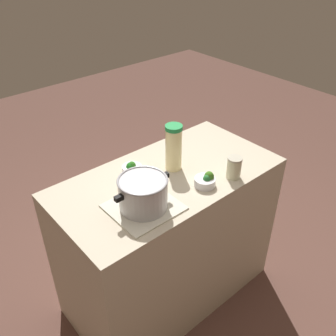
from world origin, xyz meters
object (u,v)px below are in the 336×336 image
Objects in this scene: cooking_pot at (143,193)px; lemonade_pitcher at (174,147)px; broccoli_bowl_center at (132,168)px; mason_jar at (234,167)px; broccoli_bowl_front at (206,181)px.

lemonade_pitcher is (-0.34, -0.17, 0.04)m from cooking_pot.
broccoli_bowl_center is at bearing -115.70° from cooking_pot.
mason_jar is 1.10× the size of broccoli_bowl_front.
broccoli_bowl_center is (0.39, -0.39, -0.03)m from mason_jar.
cooking_pot is at bearing -10.61° from broccoli_bowl_front.
broccoli_bowl_center is at bearing -45.00° from mason_jar.
lemonade_pitcher is 2.41× the size of broccoli_bowl_center.
broccoli_bowl_front reaches higher than broccoli_bowl_center.
broccoli_bowl_center is at bearing -28.72° from lemonade_pitcher.
broccoli_bowl_front is at bearing 169.39° from cooking_pot.
lemonade_pitcher reaches higher than broccoli_bowl_center.
broccoli_bowl_front is 0.41m from broccoli_bowl_center.
broccoli_bowl_front is at bearing -15.01° from mason_jar.
mason_jar is (-0.18, 0.28, -0.07)m from lemonade_pitcher.
lemonade_pitcher is 0.25m from broccoli_bowl_front.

